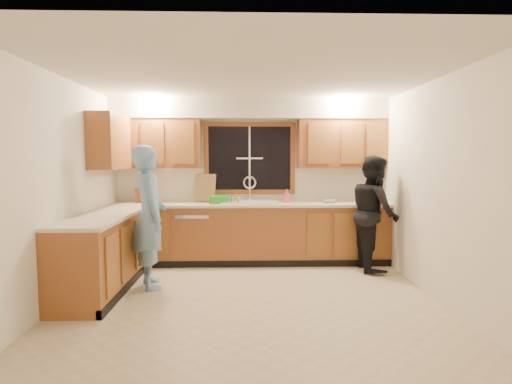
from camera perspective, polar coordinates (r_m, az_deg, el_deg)
floor at (r=4.73m, az=-0.62°, el=-14.89°), size 4.20×4.20×0.00m
ceiling at (r=4.55m, az=-0.65°, el=16.27°), size 4.20×4.20×0.00m
wall_back at (r=6.37m, az=-0.92°, el=1.68°), size 4.20×0.00×4.20m
wall_left at (r=4.91m, az=-25.96°, el=0.28°), size 0.00×3.80×3.80m
wall_right at (r=4.97m, az=24.35°, el=0.39°), size 0.00×3.80×3.80m
base_cabinets_back at (r=6.17m, az=-0.88°, el=-6.01°), size 4.20×0.60×0.88m
base_cabinets_left at (r=5.24m, az=-21.01°, el=-8.27°), size 0.60×1.90×0.88m
countertop_back at (r=6.08m, az=-0.88°, el=-1.77°), size 4.20×0.63×0.04m
countertop_left at (r=5.15m, az=-21.01°, el=-3.28°), size 0.63×1.90×0.04m
upper_cabinets_left at (r=6.34m, az=-13.98°, el=6.73°), size 1.35×0.33×0.75m
upper_cabinets_right at (r=6.38m, az=12.10°, el=6.75°), size 1.35×0.33×0.75m
upper_cabinets_return at (r=5.88m, az=-20.17°, el=6.74°), size 0.33×0.90×0.75m
soffit at (r=6.23m, az=-0.91°, el=11.75°), size 4.20×0.35×0.30m
window_frame at (r=6.35m, az=-0.92°, el=4.83°), size 1.44×0.03×1.14m
sink at (r=6.11m, az=-0.88°, el=-2.08°), size 0.86×0.52×0.57m
dishwasher at (r=6.21m, az=-8.79°, el=-6.27°), size 0.60×0.56×0.82m
stove at (r=4.72m, az=-23.34°, el=-9.65°), size 0.58×0.75×0.90m
man at (r=5.11m, az=-14.98°, el=-3.42°), size 0.63×0.75×1.76m
woman at (r=5.97m, az=16.53°, el=-2.83°), size 0.64×0.82×1.65m
knife_block at (r=6.46m, az=-16.35°, el=-0.44°), size 0.12×0.10×0.22m
cutting_board at (r=6.32m, az=-7.27°, el=0.61°), size 0.34×0.18×0.43m
dish_crate at (r=6.01m, az=-5.24°, el=-1.09°), size 0.29×0.27×0.12m
soap_bottle at (r=6.19m, az=4.39°, el=-0.53°), size 0.10×0.11×0.20m
bowl at (r=6.22m, az=10.35°, el=-1.27°), size 0.25×0.25×0.05m
can_left at (r=5.93m, az=-3.30°, el=-1.15°), size 0.09×0.09×0.12m
can_right at (r=5.87m, az=-2.45°, el=-1.18°), size 0.09×0.09×0.13m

